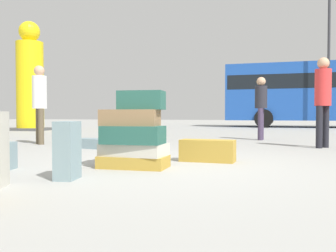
# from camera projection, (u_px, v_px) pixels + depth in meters

# --- Properties ---
(ground_plane) EXTENTS (80.00, 80.00, 0.00)m
(ground_plane) POSITION_uv_depth(u_px,v_px,m) (172.00, 166.00, 4.50)
(ground_plane) COLOR #9E9E99
(suitcase_tower) EXTENTS (0.80, 0.50, 0.91)m
(suitcase_tower) POSITION_uv_depth(u_px,v_px,m) (134.00, 135.00, 4.37)
(suitcase_tower) COLOR #B28C33
(suitcase_tower) RESTS_ON ground
(suitcase_slate_foreground_far) EXTENTS (0.66, 0.45, 0.18)m
(suitcase_slate_foreground_far) POSITION_uv_depth(u_px,v_px,m) (93.00, 143.00, 6.92)
(suitcase_slate_foreground_far) COLOR gray
(suitcase_slate_foreground_far) RESTS_ON ground
(suitcase_slate_left_side) EXTENTS (0.22, 0.30, 0.56)m
(suitcase_slate_left_side) POSITION_uv_depth(u_px,v_px,m) (67.00, 150.00, 3.58)
(suitcase_slate_left_side) COLOR gray
(suitcase_slate_left_side) RESTS_ON ground
(suitcase_tan_right_side) EXTENTS (0.74, 0.34, 0.29)m
(suitcase_tan_right_side) POSITION_uv_depth(u_px,v_px,m) (208.00, 151.00, 4.95)
(suitcase_tan_right_side) COLOR #B28C33
(suitcase_tan_right_side) RESTS_ON ground
(person_bearded_onlooker) EXTENTS (0.30, 0.34, 1.56)m
(person_bearded_onlooker) POSITION_uv_depth(u_px,v_px,m) (261.00, 102.00, 9.17)
(person_bearded_onlooker) COLOR #3F334C
(person_bearded_onlooker) RESTS_ON ground
(person_tourist_with_camera) EXTENTS (0.30, 0.30, 1.67)m
(person_tourist_with_camera) POSITION_uv_depth(u_px,v_px,m) (40.00, 98.00, 7.85)
(person_tourist_with_camera) COLOR brown
(person_tourist_with_camera) RESTS_ON ground
(person_passerby_in_red) EXTENTS (0.30, 0.30, 1.71)m
(person_passerby_in_red) POSITION_uv_depth(u_px,v_px,m) (323.00, 94.00, 6.97)
(person_passerby_in_red) COLOR black
(person_passerby_in_red) RESTS_ON ground
(yellow_dummy_statue) EXTENTS (1.49, 1.49, 4.37)m
(yellow_dummy_statue) POSITION_uv_depth(u_px,v_px,m) (30.00, 82.00, 14.85)
(yellow_dummy_statue) COLOR yellow
(yellow_dummy_statue) RESTS_ON ground
(lamp_post) EXTENTS (0.36, 0.36, 6.75)m
(lamp_post) POSITION_uv_depth(u_px,v_px,m) (329.00, 31.00, 16.38)
(lamp_post) COLOR #333338
(lamp_post) RESTS_ON ground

